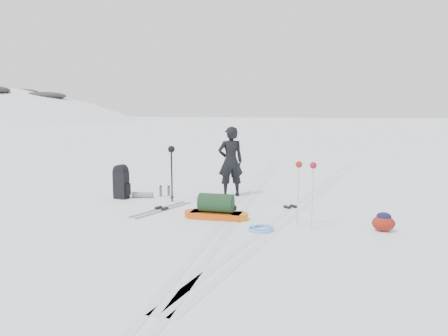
{
  "coord_description": "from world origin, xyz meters",
  "views": [
    {
      "loc": [
        2.32,
        -9.0,
        2.24
      ],
      "look_at": [
        -0.31,
        0.1,
        0.95
      ],
      "focal_mm": 35.0,
      "sensor_mm": 36.0,
      "label": 1
    }
  ],
  "objects": [
    {
      "name": "stuff_sack",
      "position": [
        -0.15,
        -0.1,
        0.11
      ],
      "size": [
        0.4,
        0.32,
        0.22
      ],
      "rotation": [
        0.0,
        0.0,
        -0.17
      ],
      "color": "black",
      "rests_on": "ground"
    },
    {
      "name": "small_daypack",
      "position": [
        2.97,
        -0.67,
        0.17
      ],
      "size": [
        0.48,
        0.41,
        0.35
      ],
      "rotation": [
        0.0,
        0.0,
        -0.26
      ],
      "color": "maroon",
      "rests_on": "ground"
    },
    {
      "name": "rope_coil",
      "position": [
        0.8,
        -1.23,
        0.03
      ],
      "size": [
        0.51,
        0.51,
        0.06
      ],
      "rotation": [
        0.0,
        0.0,
        0.02
      ],
      "color": "#62A9EF",
      "rests_on": "ground"
    },
    {
      "name": "ground",
      "position": [
        0.0,
        0.0,
        0.0
      ],
      "size": [
        200.0,
        200.0,
        0.0
      ],
      "primitive_type": "plane",
      "color": "white",
      "rests_on": "ground"
    },
    {
      "name": "touring_skis_white",
      "position": [
        1.08,
        0.69,
        0.01
      ],
      "size": [
        1.54,
        1.42,
        0.07
      ],
      "rotation": [
        0.0,
        0.0,
        -0.73
      ],
      "color": "white",
      "rests_on": "ground"
    },
    {
      "name": "pulk_sled",
      "position": [
        -0.27,
        -0.63,
        0.2
      ],
      "size": [
        1.36,
        0.47,
        0.52
      ],
      "rotation": [
        0.0,
        0.0,
        0.03
      ],
      "color": "#CA490B",
      "rests_on": "ground"
    },
    {
      "name": "touring_skis_grey",
      "position": [
        -1.67,
        -0.24,
        0.01
      ],
      "size": [
        0.78,
        1.82,
        0.07
      ],
      "rotation": [
        0.0,
        0.0,
        1.28
      ],
      "color": "gray",
      "rests_on": "ground"
    },
    {
      "name": "skier",
      "position": [
        -0.6,
        1.71,
        0.9
      ],
      "size": [
        0.78,
        0.69,
        1.79
      ],
      "primitive_type": "imported",
      "rotation": [
        0.0,
        0.0,
        3.64
      ],
      "color": "black",
      "rests_on": "ground"
    },
    {
      "name": "ski_poles_silver",
      "position": [
        1.55,
        -0.83,
        1.06
      ],
      "size": [
        0.4,
        0.18,
        1.27
      ],
      "rotation": [
        0.0,
        0.0,
        -0.04
      ],
      "color": "silver",
      "rests_on": "ground"
    },
    {
      "name": "expedition_rucksack",
      "position": [
        -3.09,
        0.66,
        0.4
      ],
      "size": [
        0.92,
        0.48,
        0.86
      ],
      "rotation": [
        0.0,
        0.0,
        -0.12
      ],
      "color": "black",
      "rests_on": "ground"
    },
    {
      "name": "ski_tracks",
      "position": [
        0.61,
        0.88,
        0.0
      ],
      "size": [
        3.38,
        17.97,
        0.01
      ],
      "color": "silver",
      "rests_on": "ground"
    },
    {
      "name": "ski_poles_black",
      "position": [
        -1.78,
        0.63,
        1.12
      ],
      "size": [
        0.17,
        0.2,
        1.36
      ],
      "rotation": [
        0.0,
        0.0,
        -0.42
      ],
      "color": "black",
      "rests_on": "ground"
    },
    {
      "name": "thermos_pair",
      "position": [
        -2.23,
        1.2,
        0.13
      ],
      "size": [
        0.24,
        0.22,
        0.28
      ],
      "rotation": [
        0.0,
        0.0,
        -0.06
      ],
      "color": "slate",
      "rests_on": "ground"
    }
  ]
}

